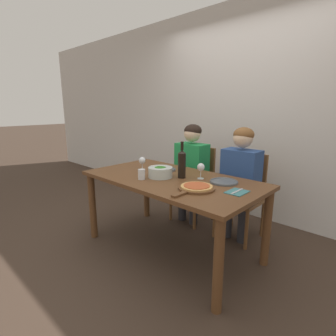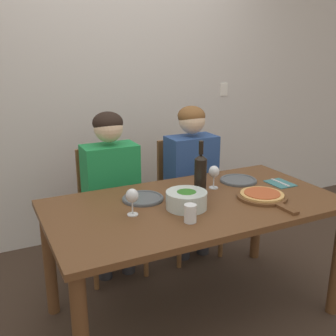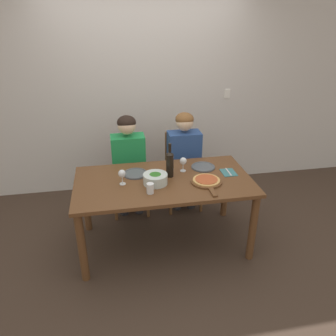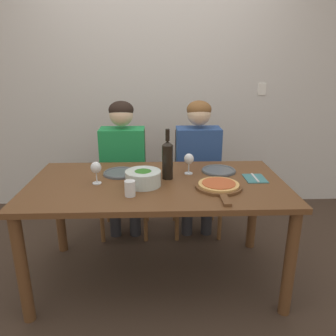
# 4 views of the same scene
# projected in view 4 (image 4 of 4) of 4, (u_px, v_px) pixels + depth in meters

# --- Properties ---
(ground_plane) EXTENTS (40.00, 40.00, 0.00)m
(ground_plane) POSITION_uv_depth(u_px,v_px,m) (158.00, 276.00, 2.45)
(ground_plane) COLOR #3D2D23
(back_wall) EXTENTS (10.00, 0.06, 2.70)m
(back_wall) POSITION_uv_depth(u_px,v_px,m) (156.00, 79.00, 3.34)
(back_wall) COLOR silver
(back_wall) RESTS_ON ground
(dining_table) EXTENTS (1.72, 0.91, 0.76)m
(dining_table) POSITION_uv_depth(u_px,v_px,m) (157.00, 195.00, 2.24)
(dining_table) COLOR brown
(dining_table) RESTS_ON ground
(chair_left) EXTENTS (0.42, 0.42, 0.92)m
(chair_left) POSITION_uv_depth(u_px,v_px,m) (125.00, 179.00, 3.02)
(chair_left) COLOR brown
(chair_left) RESTS_ON ground
(chair_right) EXTENTS (0.42, 0.42, 0.92)m
(chair_right) POSITION_uv_depth(u_px,v_px,m) (196.00, 178.00, 3.05)
(chair_right) COLOR brown
(chair_right) RESTS_ON ground
(person_woman) EXTENTS (0.47, 0.51, 1.22)m
(person_woman) POSITION_uv_depth(u_px,v_px,m) (123.00, 158.00, 2.84)
(person_woman) COLOR #28282D
(person_woman) RESTS_ON ground
(person_man) EXTENTS (0.47, 0.51, 1.22)m
(person_man) POSITION_uv_depth(u_px,v_px,m) (198.00, 157.00, 2.87)
(person_man) COLOR #28282D
(person_man) RESTS_ON ground
(wine_bottle) EXTENTS (0.07, 0.07, 0.35)m
(wine_bottle) POSITION_uv_depth(u_px,v_px,m) (168.00, 159.00, 2.23)
(wine_bottle) COLOR black
(wine_bottle) RESTS_ON dining_table
(broccoli_bowl) EXTENTS (0.23, 0.23, 0.11)m
(broccoli_bowl) POSITION_uv_depth(u_px,v_px,m) (143.00, 178.00, 2.13)
(broccoli_bowl) COLOR silver
(broccoli_bowl) RESTS_ON dining_table
(dinner_plate_left) EXTENTS (0.25, 0.25, 0.02)m
(dinner_plate_left) POSITION_uv_depth(u_px,v_px,m) (121.00, 173.00, 2.36)
(dinner_plate_left) COLOR #4C5156
(dinner_plate_left) RESTS_ON dining_table
(dinner_plate_right) EXTENTS (0.25, 0.25, 0.02)m
(dinner_plate_right) POSITION_uv_depth(u_px,v_px,m) (219.00, 170.00, 2.41)
(dinner_plate_right) COLOR #4C5156
(dinner_plate_right) RESTS_ON dining_table
(pizza_on_board) EXTENTS (0.30, 0.44, 0.04)m
(pizza_on_board) POSITION_uv_depth(u_px,v_px,m) (219.00, 186.00, 2.09)
(pizza_on_board) COLOR brown
(pizza_on_board) RESTS_ON dining_table
(wine_glass_left) EXTENTS (0.07, 0.07, 0.15)m
(wine_glass_left) POSITION_uv_depth(u_px,v_px,m) (96.00, 169.00, 2.15)
(wine_glass_left) COLOR silver
(wine_glass_left) RESTS_ON dining_table
(wine_glass_right) EXTENTS (0.07, 0.07, 0.15)m
(wine_glass_right) POSITION_uv_depth(u_px,v_px,m) (189.00, 160.00, 2.33)
(wine_glass_right) COLOR silver
(wine_glass_right) RESTS_ON dining_table
(water_tumbler) EXTENTS (0.07, 0.07, 0.10)m
(water_tumbler) POSITION_uv_depth(u_px,v_px,m) (130.00, 188.00, 1.97)
(water_tumbler) COLOR silver
(water_tumbler) RESTS_ON dining_table
(fork_on_napkin) EXTENTS (0.14, 0.18, 0.01)m
(fork_on_napkin) POSITION_uv_depth(u_px,v_px,m) (255.00, 178.00, 2.26)
(fork_on_napkin) COLOR #387075
(fork_on_napkin) RESTS_ON dining_table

